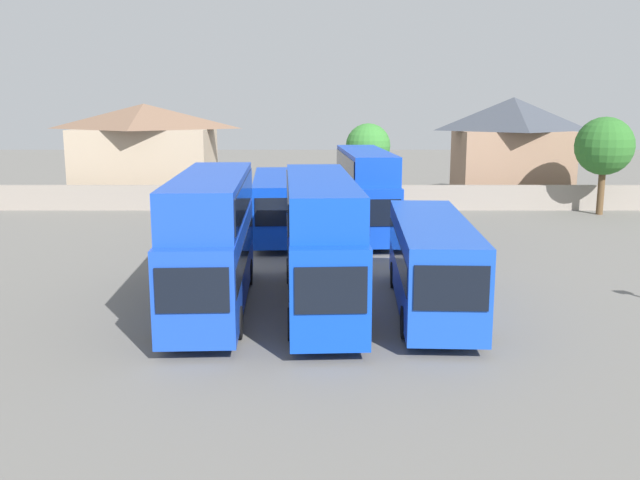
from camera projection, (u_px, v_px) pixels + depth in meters
ground at (319, 226)px, 44.48m from camera, size 140.00×140.00×0.00m
depot_boundary_wall at (319, 198)px, 50.64m from camera, size 56.00×0.50×1.80m
bus_1 at (210, 234)px, 26.30m from camera, size 3.03×11.45×5.07m
bus_2 at (318, 236)px, 26.42m from camera, size 3.05×12.04×4.95m
bus_3 at (430, 259)px, 26.15m from camera, size 3.03×10.60×3.45m
bus_4 at (275, 202)px, 40.51m from camera, size 3.22×11.30×3.52m
bus_5 at (364, 188)px, 40.65m from camera, size 3.13×11.18×4.96m
house_terrace_left at (144, 151)px, 55.68m from camera, size 10.89×7.43×7.54m
house_terrace_centre at (509, 148)px, 55.74m from camera, size 8.86×6.69×8.03m
tree_left_of_lot at (602, 146)px, 47.99m from camera, size 3.96×3.96×6.71m
tree_behind_wall at (366, 147)px, 52.43m from camera, size 3.33×3.33×6.12m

